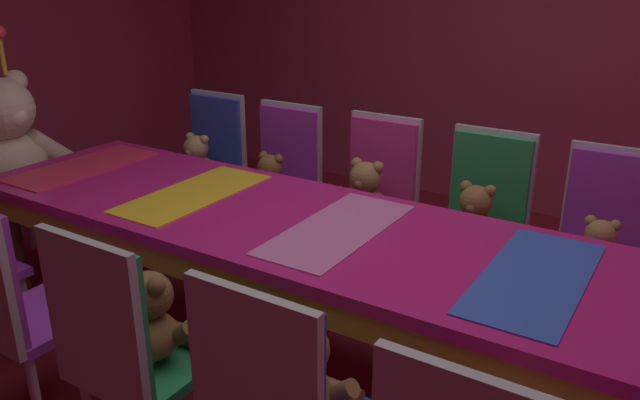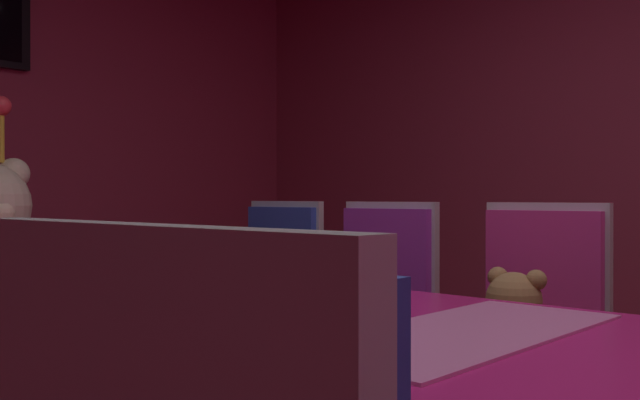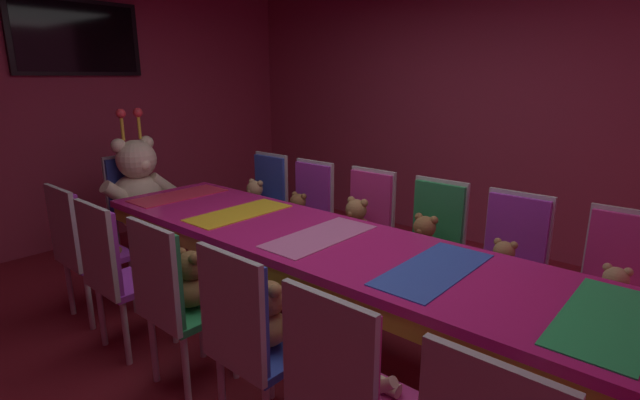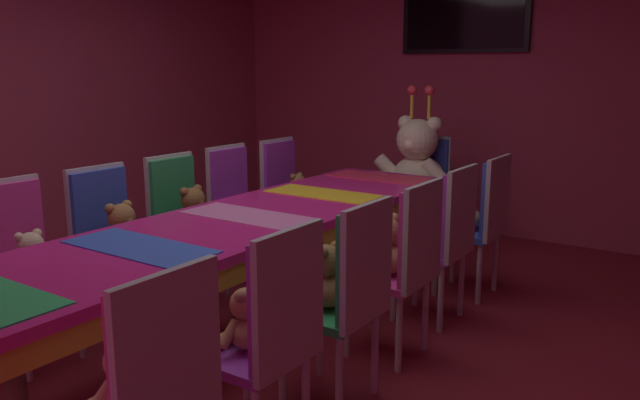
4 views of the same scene
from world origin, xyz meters
TOP-DOWN VIEW (x-y plane):
  - ground_plane at (0.00, 0.00)m, footprint 7.90×7.90m
  - wall_back at (0.00, 3.20)m, footprint 5.20×0.12m
  - wall_right at (2.60, 0.00)m, footprint 0.12×6.40m
  - banquet_table at (0.00, 0.00)m, footprint 0.90×3.62m
  - chair_left_1 at (-0.88, -0.87)m, footprint 0.42×0.41m
  - teddy_left_1 at (-0.74, -0.87)m, footprint 0.22×0.29m
  - chair_left_2 at (-0.85, -0.31)m, footprint 0.42×0.41m
  - teddy_left_2 at (-0.71, -0.31)m, footprint 0.27×0.35m
  - chair_left_3 at (-0.87, 0.30)m, footprint 0.42×0.41m
  - teddy_left_3 at (-0.72, 0.30)m, footprint 0.27×0.35m
  - chair_left_4 at (-0.89, 0.89)m, footprint 0.42×0.41m
  - chair_left_5 at (-0.86, 1.47)m, footprint 0.42×0.41m
  - teddy_left_5 at (-0.71, 1.47)m, footprint 0.21×0.27m
  - chair_right_0 at (0.87, -1.46)m, footprint 0.42×0.41m
  - teddy_right_0 at (0.73, -1.46)m, footprint 0.21×0.27m
  - chair_right_1 at (0.87, -0.86)m, footprint 0.42×0.41m
  - teddy_right_1 at (0.73, -0.86)m, footprint 0.22×0.28m
  - chair_right_2 at (0.88, -0.31)m, footprint 0.42×0.41m
  - teddy_right_2 at (0.74, -0.31)m, footprint 0.26×0.33m
  - chair_right_3 at (0.88, 0.28)m, footprint 0.42×0.41m
  - teddy_right_3 at (0.73, 0.28)m, footprint 0.27×0.35m
  - chair_right_4 at (0.85, 0.87)m, footprint 0.42×0.41m
  - teddy_right_4 at (0.71, 0.87)m, footprint 0.23×0.30m
  - chair_right_5 at (0.88, 1.45)m, footprint 0.42×0.41m
  - teddy_right_5 at (0.73, 1.45)m, footprint 0.25×0.32m
  - throne_chair at (0.00, 2.35)m, footprint 0.41×0.42m
  - king_teddy_bear at (0.00, 2.18)m, footprint 0.75×0.58m
  - wall_tv at (0.00, 3.11)m, footprint 1.22×0.06m

SIDE VIEW (x-z plane):
  - ground_plane at x=0.00m, z-range 0.00..0.00m
  - teddy_left_5 at x=-0.71m, z-range 0.44..0.70m
  - teddy_right_0 at x=0.73m, z-range 0.44..0.70m
  - teddy_right_1 at x=0.73m, z-range 0.44..0.70m
  - teddy_left_1 at x=-0.74m, z-range 0.44..0.71m
  - teddy_right_4 at x=0.71m, z-range 0.44..0.72m
  - teddy_right_5 at x=0.73m, z-range 0.44..0.74m
  - teddy_right_2 at x=0.74m, z-range 0.44..0.75m
  - chair_left_1 at x=-0.88m, z-range 0.10..1.09m
  - chair_left_2 at x=-0.85m, z-range 0.10..1.09m
  - chair_left_3 at x=-0.87m, z-range 0.10..1.09m
  - chair_left_4 at x=-0.89m, z-range 0.10..1.09m
  - chair_left_5 at x=-0.86m, z-range 0.10..1.09m
  - chair_right_0 at x=0.87m, z-range 0.10..1.09m
  - chair_right_1 at x=0.87m, z-range 0.10..1.09m
  - chair_right_2 at x=0.88m, z-range 0.10..1.09m
  - chair_right_3 at x=0.88m, z-range 0.10..1.09m
  - chair_right_4 at x=0.85m, z-range 0.10..1.09m
  - chair_right_5 at x=0.88m, z-range 0.10..1.09m
  - throne_chair at x=0.00m, z-range 0.10..1.09m
  - teddy_left_2 at x=-0.71m, z-range 0.43..0.76m
  - teddy_left_3 at x=-0.72m, z-range 0.43..0.76m
  - teddy_right_3 at x=0.73m, z-range 0.43..0.77m
  - banquet_table at x=0.00m, z-range 0.29..1.03m
  - king_teddy_bear at x=0.00m, z-range 0.29..1.24m
  - wall_back at x=0.00m, z-range 0.00..2.80m
  - wall_right at x=2.60m, z-range 0.00..2.80m
  - wall_tv at x=0.00m, z-range 1.70..2.40m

